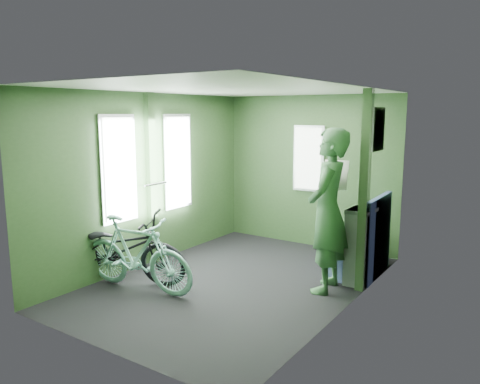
# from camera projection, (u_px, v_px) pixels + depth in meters

# --- Properties ---
(room) EXTENTS (4.00, 4.02, 2.31)m
(room) POSITION_uv_depth(u_px,v_px,m) (235.00, 164.00, 5.51)
(room) COLOR black
(room) RESTS_ON ground
(bicycle_black) EXTENTS (1.82, 1.27, 0.97)m
(bicycle_black) POSITION_uv_depth(u_px,v_px,m) (121.00, 284.00, 5.64)
(bicycle_black) COLOR black
(bicycle_black) RESTS_ON ground
(bicycle_mint) EXTENTS (1.55, 0.72, 0.96)m
(bicycle_mint) POSITION_uv_depth(u_px,v_px,m) (138.00, 291.00, 5.40)
(bicycle_mint) COLOR #83CBBD
(bicycle_mint) RESTS_ON ground
(passenger) EXTENTS (0.54, 0.75, 1.88)m
(passenger) POSITION_uv_depth(u_px,v_px,m) (328.00, 211.00, 5.30)
(passenger) COLOR #315B35
(passenger) RESTS_ON ground
(waste_box) EXTENTS (0.27, 0.38, 0.92)m
(waste_box) POSITION_uv_depth(u_px,v_px,m) (360.00, 246.00, 5.58)
(waste_box) COLOR gray
(waste_box) RESTS_ON ground
(bench_seat) EXTENTS (0.58, 0.99, 1.02)m
(bench_seat) POSITION_uv_depth(u_px,v_px,m) (361.00, 250.00, 5.97)
(bench_seat) COLOR navy
(bench_seat) RESTS_ON ground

